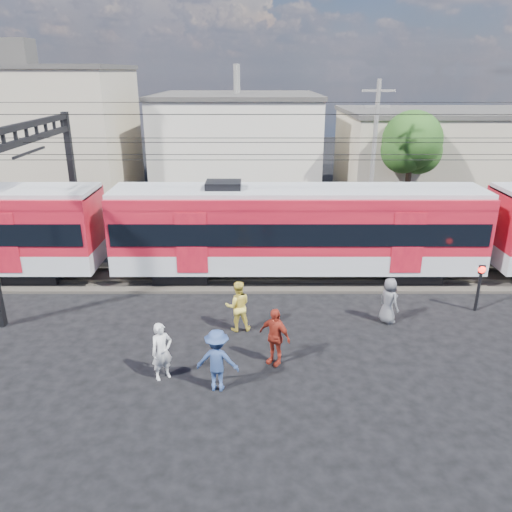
{
  "coord_description": "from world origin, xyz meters",
  "views": [
    {
      "loc": [
        -0.56,
        -12.98,
        8.87
      ],
      "look_at": [
        -0.55,
        5.0,
        2.2
      ],
      "focal_mm": 35.0,
      "sensor_mm": 36.0,
      "label": 1
    }
  ],
  "objects_px": {
    "commuter_train": "(302,228)",
    "pedestrian_a": "(162,351)",
    "crossing_signal": "(480,279)",
    "pedestrian_c": "(217,360)"
  },
  "relations": [
    {
      "from": "pedestrian_c",
      "to": "commuter_train",
      "type": "bearing_deg",
      "value": -103.29
    },
    {
      "from": "pedestrian_a",
      "to": "crossing_signal",
      "type": "relative_size",
      "value": 0.96
    },
    {
      "from": "pedestrian_c",
      "to": "crossing_signal",
      "type": "distance_m",
      "value": 11.09
    },
    {
      "from": "commuter_train",
      "to": "crossing_signal",
      "type": "distance_m",
      "value": 7.47
    },
    {
      "from": "commuter_train",
      "to": "pedestrian_c",
      "type": "relative_size",
      "value": 25.93
    },
    {
      "from": "commuter_train",
      "to": "pedestrian_a",
      "type": "bearing_deg",
      "value": -121.83
    },
    {
      "from": "commuter_train",
      "to": "crossing_signal",
      "type": "relative_size",
      "value": 26.27
    },
    {
      "from": "crossing_signal",
      "to": "pedestrian_c",
      "type": "bearing_deg",
      "value": -152.14
    },
    {
      "from": "pedestrian_c",
      "to": "crossing_signal",
      "type": "height_order",
      "value": "pedestrian_c"
    },
    {
      "from": "commuter_train",
      "to": "pedestrian_a",
      "type": "xyz_separation_m",
      "value": [
        -4.87,
        -7.85,
        -1.48
      ]
    }
  ]
}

